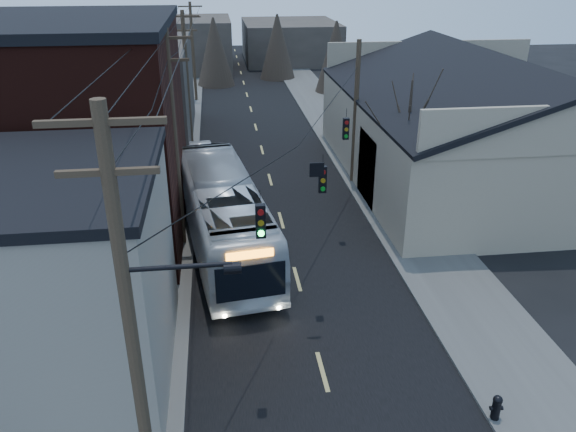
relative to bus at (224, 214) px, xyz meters
The scene contains 14 objects.
road_surface 13.17m from the bus, 76.71° to the left, with size 9.00×110.00×0.02m, color black.
sidewalk_left 13.29m from the bus, 105.40° to the left, with size 4.00×110.00×0.12m, color #474744.
sidewalk_right 15.96m from the bus, 53.21° to the left, with size 4.00×110.00×0.12m, color #474744.
building_clapboard 10.38m from the bus, 125.88° to the right, with size 8.00×8.00×7.00m, color gray.
building_brick 8.16m from the bus, 158.88° to the left, with size 10.00×12.00×10.00m, color black.
building_left_far 19.88m from the bus, 109.16° to the left, with size 9.00×14.00×7.00m, color #35302B.
warehouse 17.78m from the bus, 25.71° to the left, with size 16.16×20.60×7.73m.
building_far_left 47.81m from the bus, 93.60° to the left, with size 10.00×12.00×6.00m, color #35302B.
building_far_right 53.65m from the bus, 79.26° to the left, with size 12.00×14.00×5.00m, color #35302B.
bare_tree 10.04m from the bus, 15.89° to the left, with size 0.40×0.40×7.20m, color black.
utility_lines 7.54m from the bus, 90.95° to the left, with size 11.24×45.28×10.50m.
bus is the anchor object (origin of this frame).
parked_car 12.09m from the bus, 96.20° to the left, with size 1.51×4.33×1.43m, color #B5B9BD.
fire_hydrant 14.40m from the bus, 57.55° to the right, with size 0.40×0.29×0.84m.
Camera 1 is at (-3.03, -6.61, 12.64)m, focal length 35.00 mm.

